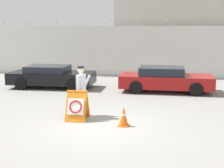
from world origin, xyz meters
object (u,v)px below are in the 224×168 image
at_px(barricade_sign, 77,105).
at_px(traffic_cone_near, 124,116).
at_px(security_guard, 81,88).
at_px(parked_car_rear_sedan, 165,79).
at_px(parked_car_front_coupe, 51,76).

xyz_separation_m(barricade_sign, traffic_cone_near, (1.69, -0.40, -0.19)).
distance_m(security_guard, parked_car_rear_sedan, 5.89).
xyz_separation_m(barricade_sign, parked_car_front_coupe, (-3.18, 5.64, 0.10)).
bearing_deg(parked_car_front_coupe, traffic_cone_near, -53.83).
bearing_deg(parked_car_rear_sedan, security_guard, -119.78).
height_order(traffic_cone_near, parked_car_rear_sedan, parked_car_rear_sedan).
relative_size(parked_car_front_coupe, parked_car_rear_sedan, 1.00).
xyz_separation_m(security_guard, traffic_cone_near, (1.69, -0.93, -0.69)).
height_order(parked_car_front_coupe, parked_car_rear_sedan, parked_car_rear_sedan).
relative_size(barricade_sign, parked_car_front_coupe, 0.22).
relative_size(security_guard, parked_car_front_coupe, 0.39).
xyz_separation_m(security_guard, parked_car_rear_sedan, (2.87, 5.13, -0.38)).
bearing_deg(barricade_sign, traffic_cone_near, -15.23).
distance_m(barricade_sign, traffic_cone_near, 1.75).
relative_size(barricade_sign, traffic_cone_near, 1.59).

